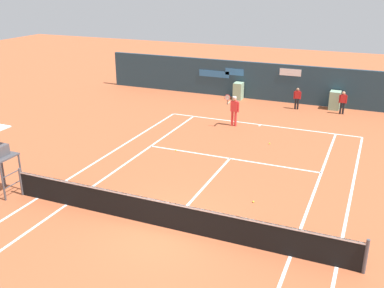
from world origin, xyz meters
name	(u,v)px	position (x,y,z in m)	size (l,w,h in m)	color
ground_plane	(175,219)	(0.00, 0.58, 0.00)	(80.00, 80.00, 0.01)	#B25633
tennis_net	(167,214)	(0.00, 0.00, 0.51)	(12.10, 0.10, 1.07)	#4C4C51
sponsor_back_wall	(283,84)	(0.02, 16.97, 1.18)	(25.00, 1.02, 2.44)	#233D4C
player_on_baseline	(234,108)	(-1.31, 10.92, 0.99)	(0.64, 0.69, 1.86)	red
ball_kid_left_post	(343,101)	(3.89, 15.57, 0.79)	(0.46, 0.21, 1.38)	black
ball_kid_right_post	(297,97)	(1.23, 15.57, 0.77)	(0.44, 0.20, 1.33)	black
tennis_ball_near_service_line	(270,143)	(1.20, 8.90, 0.03)	(0.07, 0.07, 0.07)	#CCE033
tennis_ball_mid_court	(253,202)	(2.10, 2.78, 0.03)	(0.07, 0.07, 0.07)	#CCE033
tennis_ball_by_sideline	(176,150)	(-2.62, 6.28, 0.03)	(0.07, 0.07, 0.07)	#CCE033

